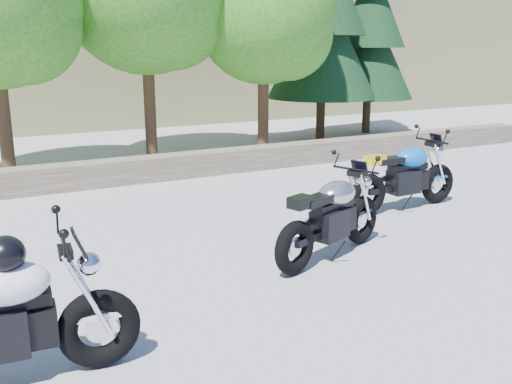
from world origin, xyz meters
TOP-DOWN VIEW (x-y plane):
  - ground at (0.00, 0.00)m, footprint 90.00×90.00m
  - stone_wall at (0.00, 5.50)m, footprint 22.00×0.55m
  - tree_decid_right at (3.71, 6.94)m, footprint 3.54×3.54m
  - conifer_near at (6.20, 8.20)m, footprint 3.17×3.17m
  - conifer_far at (8.40, 8.80)m, footprint 2.82×2.82m
  - silver_bike at (0.81, 0.03)m, footprint 2.15×1.00m
  - blue_bike at (3.28, 1.35)m, footprint 2.32×0.73m
  - backpack at (2.08, 1.49)m, footprint 0.25×0.22m

SIDE VIEW (x-z plane):
  - ground at x=0.00m, z-range 0.00..0.00m
  - backpack at x=2.08m, z-range -0.01..0.33m
  - stone_wall at x=0.00m, z-range 0.00..0.50m
  - silver_bike at x=0.81m, z-range -0.02..1.11m
  - blue_bike at x=3.28m, z-range -0.02..1.15m
  - conifer_far at x=8.40m, z-range 0.13..6.41m
  - tree_decid_right at x=3.71m, z-range 0.79..6.20m
  - conifer_near at x=6.20m, z-range 0.15..7.21m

